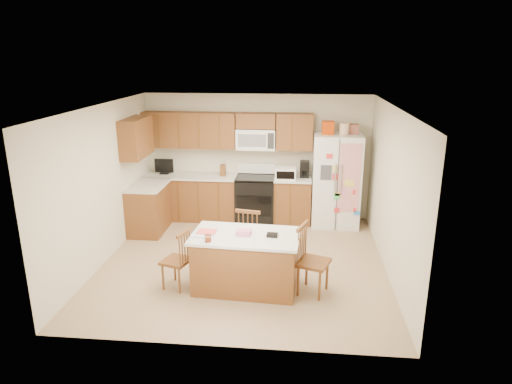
# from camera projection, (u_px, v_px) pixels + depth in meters

# --- Properties ---
(ground) EXTENTS (4.50, 4.50, 0.00)m
(ground) POSITION_uv_depth(u_px,v_px,m) (244.00, 262.00, 7.43)
(ground) COLOR #A17A5B
(ground) RESTS_ON ground
(room_shell) EXTENTS (4.60, 4.60, 2.52)m
(room_shell) POSITION_uv_depth(u_px,v_px,m) (243.00, 176.00, 7.01)
(room_shell) COLOR beige
(room_shell) RESTS_ON ground
(cabinetry) EXTENTS (3.36, 1.56, 2.15)m
(cabinetry) POSITION_uv_depth(u_px,v_px,m) (205.00, 177.00, 8.96)
(cabinetry) COLOR brown
(cabinetry) RESTS_ON ground
(stove) EXTENTS (0.76, 0.65, 1.13)m
(stove) POSITION_uv_depth(u_px,v_px,m) (255.00, 198.00, 9.13)
(stove) COLOR black
(stove) RESTS_ON ground
(refrigerator) EXTENTS (0.90, 0.79, 2.04)m
(refrigerator) POSITION_uv_depth(u_px,v_px,m) (336.00, 179.00, 8.80)
(refrigerator) COLOR white
(refrigerator) RESTS_ON ground
(island) EXTENTS (1.56, 0.97, 0.91)m
(island) POSITION_uv_depth(u_px,v_px,m) (246.00, 261.00, 6.50)
(island) COLOR brown
(island) RESTS_ON ground
(windsor_chair_left) EXTENTS (0.46, 0.47, 0.89)m
(windsor_chair_left) POSITION_uv_depth(u_px,v_px,m) (178.00, 260.00, 6.51)
(windsor_chair_left) COLOR brown
(windsor_chair_left) RESTS_ON ground
(windsor_chair_back) EXTENTS (0.48, 0.46, 0.96)m
(windsor_chair_back) POSITION_uv_depth(u_px,v_px,m) (250.00, 237.00, 7.23)
(windsor_chair_back) COLOR brown
(windsor_chair_back) RESTS_ON ground
(windsor_chair_right) EXTENTS (0.53, 0.55, 1.00)m
(windsor_chair_right) POSITION_uv_depth(u_px,v_px,m) (312.00, 261.00, 6.36)
(windsor_chair_right) COLOR brown
(windsor_chair_right) RESTS_ON ground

